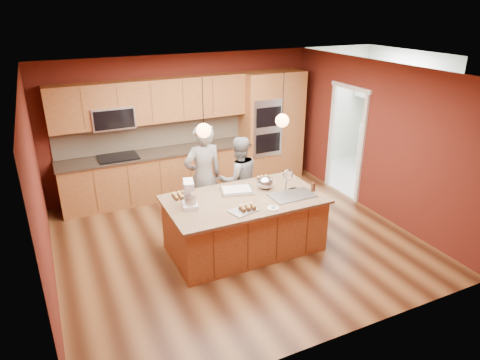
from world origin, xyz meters
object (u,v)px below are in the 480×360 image
island (245,223)px  stand_mixer (189,196)px  person_right (239,180)px  person_left (203,177)px  mixing_bowl (265,183)px

island → stand_mixer: size_ratio=5.92×
island → person_right: 1.02m
island → person_left: (-0.33, 0.92, 0.47)m
island → mixing_bowl: island is taller
island → person_right: person_right is taller
person_left → mixing_bowl: bearing=132.3°
person_right → island: bearing=74.2°
person_left → stand_mixer: 1.00m
mixing_bowl → stand_mixer: bearing=-175.4°
stand_mixer → mixing_bowl: 1.30m
person_left → person_right: (0.65, 0.00, -0.15)m
person_right → mixing_bowl: (0.12, -0.73, 0.20)m
stand_mixer → mixing_bowl: stand_mixer is taller
person_right → stand_mixer: bearing=39.0°
person_right → stand_mixer: 1.47m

